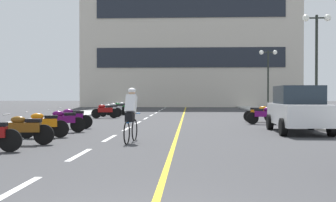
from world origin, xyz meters
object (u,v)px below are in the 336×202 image
at_px(motorcycle_7, 260,113).
at_px(motorcycle_10, 116,109).
at_px(motorcycle_6, 264,115).
at_px(motorcycle_11, 120,108).
at_px(motorcycle_3, 43,124).
at_px(motorcycle_5, 72,118).
at_px(motorcycle_12, 124,107).
at_px(cyclist_rider, 131,114).
at_px(parked_car_near, 298,109).
at_px(motorcycle_4, 63,121).
at_px(street_lamp_mid, 317,44).
at_px(motorcycle_2, 25,129).
at_px(motorcycle_9, 110,110).
at_px(motorcycle_8, 105,111).
at_px(street_lamp_far, 268,66).

bearing_deg(motorcycle_7, motorcycle_10, 141.47).
height_order(motorcycle_6, motorcycle_11, same).
distance_m(motorcycle_3, motorcycle_5, 3.99).
xyz_separation_m(motorcycle_10, motorcycle_12, (-0.01, 3.67, 0.00)).
height_order(motorcycle_11, cyclist_rider, cyclist_rider).
height_order(parked_car_near, motorcycle_5, parked_car_near).
bearing_deg(motorcycle_12, motorcycle_4, -88.81).
relative_size(street_lamp_mid, motorcycle_10, 3.21).
distance_m(motorcycle_6, motorcycle_11, 13.73).
xyz_separation_m(motorcycle_2, motorcycle_4, (-0.05, 4.04, 0.00)).
distance_m(motorcycle_9, cyclist_rider, 15.47).
xyz_separation_m(parked_car_near, motorcycle_8, (-9.46, 9.53, -0.44)).
distance_m(motorcycle_4, motorcycle_12, 17.69).
bearing_deg(street_lamp_far, motorcycle_8, -141.92).
distance_m(motorcycle_3, cyclist_rider, 3.41).
bearing_deg(cyclist_rider, motorcycle_10, 101.28).
bearing_deg(motorcycle_3, motorcycle_9, 91.13).
height_order(motorcycle_4, motorcycle_12, same).
height_order(motorcycle_4, motorcycle_11, same).
bearing_deg(motorcycle_12, motorcycle_6, -54.71).
height_order(motorcycle_6, motorcycle_9, same).
bearing_deg(street_lamp_mid, motorcycle_2, -138.21).
bearing_deg(cyclist_rider, motorcycle_2, -164.97).
relative_size(street_lamp_mid, motorcycle_12, 3.35).
bearing_deg(street_lamp_far, parked_car_near, -96.62).
bearing_deg(motorcycle_2, motorcycle_8, 91.63).
relative_size(motorcycle_4, motorcycle_9, 1.01).
relative_size(street_lamp_mid, motorcycle_3, 3.30).
height_order(motorcycle_2, cyclist_rider, cyclist_rider).
distance_m(motorcycle_4, motorcycle_10, 14.02).
relative_size(motorcycle_3, motorcycle_6, 0.97).
distance_m(motorcycle_8, motorcycle_12, 7.67).
xyz_separation_m(motorcycle_3, motorcycle_4, (0.08, 2.05, 0.00)).
xyz_separation_m(street_lamp_mid, motorcycle_6, (-2.84, -1.07, -3.62)).
height_order(street_lamp_mid, motorcycle_8, street_lamp_mid).
relative_size(motorcycle_5, motorcycle_12, 1.04).
bearing_deg(motorcycle_3, street_lamp_mid, 35.35).
xyz_separation_m(street_lamp_far, motorcycle_7, (-2.63, -12.27, -3.29)).
distance_m(motorcycle_9, motorcycle_10, 2.18).
bearing_deg(motorcycle_11, cyclist_rider, -79.72).
distance_m(parked_car_near, motorcycle_11, 17.74).
xyz_separation_m(motorcycle_6, cyclist_rider, (-5.49, -8.28, 0.41)).
distance_m(street_lamp_far, motorcycle_6, 14.70).
distance_m(street_lamp_mid, motorcycle_2, 15.67).
xyz_separation_m(street_lamp_mid, motorcycle_7, (-2.77, 0.74, -3.62)).
xyz_separation_m(parked_car_near, motorcycle_9, (-9.47, 11.36, -0.44)).
distance_m(street_lamp_far, motorcycle_7, 12.97).
bearing_deg(motorcycle_8, street_lamp_far, 38.08).
bearing_deg(motorcycle_3, cyclist_rider, -20.48).
bearing_deg(motorcycle_9, motorcycle_11, 89.32).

